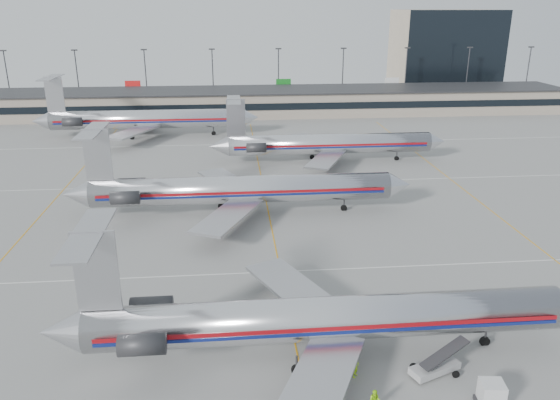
{
  "coord_description": "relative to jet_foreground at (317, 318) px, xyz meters",
  "views": [
    {
      "loc": [
        -4.75,
        -40.67,
        26.05
      ],
      "look_at": [
        0.84,
        19.54,
        4.5
      ],
      "focal_mm": 35.0,
      "sensor_mm": 36.0,
      "label": 1
    }
  ],
  "objects": [
    {
      "name": "ground",
      "position": [
        -1.52,
        4.48,
        -3.28
      ],
      "size": [
        260.0,
        260.0,
        0.0
      ],
      "primitive_type": "plane",
      "color": "gray",
      "rests_on": "ground"
    },
    {
      "name": "apron_markings",
      "position": [
        -1.52,
        14.48,
        -3.27
      ],
      "size": [
        160.0,
        0.15,
        0.02
      ],
      "primitive_type": "cube",
      "color": "silver",
      "rests_on": "ground"
    },
    {
      "name": "terminal",
      "position": [
        -1.52,
        102.45,
        -0.12
      ],
      "size": [
        162.0,
        17.0,
        6.25
      ],
      "color": "gray",
      "rests_on": "ground"
    },
    {
      "name": "light_mast_row",
      "position": [
        -1.52,
        116.48,
        5.3
      ],
      "size": [
        163.6,
        0.4,
        15.28
      ],
      "color": "#38383D",
      "rests_on": "ground"
    },
    {
      "name": "distant_building",
      "position": [
        60.48,
        132.48,
        9.22
      ],
      "size": [
        30.0,
        20.0,
        25.0
      ],
      "primitive_type": "cube",
      "color": "tan",
      "rests_on": "ground"
    },
    {
      "name": "jet_foreground",
      "position": [
        0.0,
        0.0,
        0.0
      ],
      "size": [
        43.2,
        25.43,
        11.31
      ],
      "color": "silver",
      "rests_on": "ground"
    },
    {
      "name": "jet_second_row",
      "position": [
        -5.87,
        31.63,
        0.17
      ],
      "size": [
        45.47,
        26.77,
        11.9
      ],
      "color": "silver",
      "rests_on": "ground"
    },
    {
      "name": "jet_third_row",
      "position": [
        10.2,
        55.84,
        0.04
      ],
      "size": [
        41.85,
        25.74,
        11.44
      ],
      "color": "silver",
      "rests_on": "ground"
    },
    {
      "name": "jet_back_row",
      "position": [
        -24.4,
        79.19,
        0.43
      ],
      "size": [
        46.77,
        28.77,
        12.79
      ],
      "color": "silver",
      "rests_on": "ground"
    },
    {
      "name": "uld_container",
      "position": [
        10.94,
        -7.08,
        -2.27
      ],
      "size": [
        2.07,
        1.8,
        1.99
      ],
      "rotation": [
        0.0,
        0.0,
        -0.13
      ],
      "color": "#2D2D30",
      "rests_on": "ground"
    },
    {
      "name": "belt_loader",
      "position": [
        8.52,
        -3.2,
        -2.62
      ],
      "size": [
        4.79,
        2.81,
        2.46
      ],
      "rotation": [
        0.0,
        0.0,
        0.39
      ],
      "color": "#9E9E9E",
      "rests_on": "ground"
    },
    {
      "name": "ramp_worker_near",
      "position": [
        2.44,
        -2.97,
        -2.37
      ],
      "size": [
        0.74,
        0.79,
        1.82
      ],
      "primitive_type": "imported",
      "rotation": [
        0.0,
        0.0,
        0.95
      ],
      "color": "#A4E915",
      "rests_on": "ground"
    }
  ]
}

